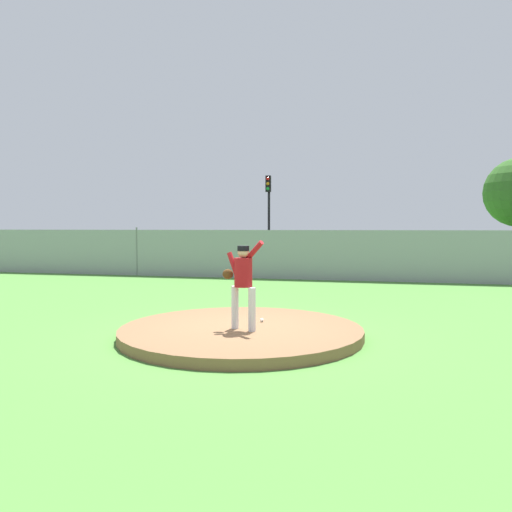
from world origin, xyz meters
TOP-DOWN VIEW (x-y plane):
  - ground_plane at (0.00, 6.00)m, footprint 80.00×80.00m
  - asphalt_strip at (0.00, 14.50)m, footprint 44.00×7.00m
  - pitchers_mound at (0.00, 0.00)m, footprint 4.44×4.44m
  - pitcher_youth at (0.10, -0.25)m, footprint 0.80×0.32m
  - baseball at (0.27, 0.52)m, footprint 0.07×0.07m
  - chainlink_fence at (0.00, 10.00)m, footprint 35.90×0.07m
  - parked_car_burgundy at (-0.39, 14.25)m, footprint 2.23×4.92m
  - parked_car_navy at (5.08, 14.16)m, footprint 1.99×4.35m
  - parked_car_silver at (-4.12, 14.75)m, footprint 2.08×4.38m
  - traffic_light_near at (-3.35, 18.38)m, footprint 0.28×0.46m

SIDE VIEW (x-z plane):
  - ground_plane at x=0.00m, z-range 0.00..0.00m
  - asphalt_strip at x=0.00m, z-range 0.00..0.01m
  - pitchers_mound at x=0.00m, z-range 0.00..0.18m
  - baseball at x=0.27m, z-range 0.18..0.26m
  - parked_car_silver at x=-4.12m, z-range -0.04..1.63m
  - parked_car_navy at x=5.08m, z-range -0.04..1.65m
  - parked_car_burgundy at x=-0.39m, z-range -0.03..1.68m
  - chainlink_fence at x=0.00m, z-range -0.05..1.94m
  - pitcher_youth at x=0.10m, z-range 0.31..1.91m
  - traffic_light_near at x=-3.35m, z-range 0.89..5.75m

